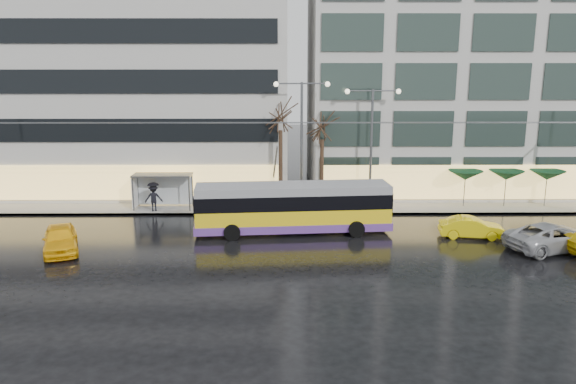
{
  "coord_description": "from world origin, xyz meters",
  "views": [
    {
      "loc": [
        0.72,
        -29.07,
        10.36
      ],
      "look_at": [
        0.99,
        5.0,
        2.59
      ],
      "focal_mm": 35.0,
      "sensor_mm": 36.0,
      "label": 1
    }
  ],
  "objects_px": {
    "trolleybus": "(293,209)",
    "bus_shelter": "(158,183)",
    "street_lamp_near": "(302,127)",
    "taxi_a": "(60,239)"
  },
  "relations": [
    {
      "from": "trolleybus",
      "to": "taxi_a",
      "type": "xyz_separation_m",
      "value": [
        -13.17,
        -3.59,
        -0.75
      ]
    },
    {
      "from": "bus_shelter",
      "to": "taxi_a",
      "type": "height_order",
      "value": "bus_shelter"
    },
    {
      "from": "bus_shelter",
      "to": "street_lamp_near",
      "type": "height_order",
      "value": "street_lamp_near"
    },
    {
      "from": "trolleybus",
      "to": "street_lamp_near",
      "type": "relative_size",
      "value": 1.36
    },
    {
      "from": "street_lamp_near",
      "to": "taxi_a",
      "type": "bearing_deg",
      "value": -145.41
    },
    {
      "from": "street_lamp_near",
      "to": "taxi_a",
      "type": "xyz_separation_m",
      "value": [
        -13.88,
        -9.57,
        -5.22
      ]
    },
    {
      "from": "bus_shelter",
      "to": "street_lamp_near",
      "type": "distance_m",
      "value": 11.14
    },
    {
      "from": "trolleybus",
      "to": "bus_shelter",
      "type": "bearing_deg",
      "value": 148.73
    },
    {
      "from": "taxi_a",
      "to": "street_lamp_near",
      "type": "bearing_deg",
      "value": 13.81
    },
    {
      "from": "trolleybus",
      "to": "bus_shelter",
      "type": "distance_m",
      "value": 11.32
    }
  ]
}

